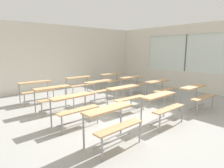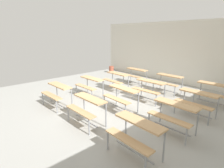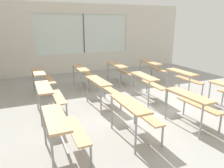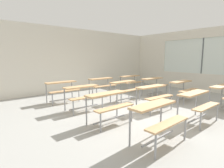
% 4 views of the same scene
% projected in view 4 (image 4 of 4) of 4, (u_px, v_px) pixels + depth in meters
% --- Properties ---
extents(ground, '(10.00, 9.00, 0.05)m').
position_uv_depth(ground, '(140.00, 114.00, 5.15)').
color(ground, '#9E9E99').
extents(wall_back, '(10.00, 0.12, 3.00)m').
position_uv_depth(wall_back, '(70.00, 60.00, 8.36)').
color(wall_back, silver).
rests_on(wall_back, ground).
extents(wall_right, '(0.12, 9.00, 3.00)m').
position_uv_depth(wall_right, '(216.00, 61.00, 7.97)').
color(wall_right, silver).
rests_on(wall_right, ground).
extents(desk_bench_r0c0, '(1.12, 0.63, 0.74)m').
position_uv_depth(desk_bench_r0c0, '(158.00, 114.00, 3.25)').
color(desk_bench_r0c0, tan).
rests_on(desk_bench_r0c0, ground).
extents(desk_bench_r0c1, '(1.11, 0.61, 0.74)m').
position_uv_depth(desk_bench_r0c1, '(198.00, 100.00, 4.35)').
color(desk_bench_r0c1, tan).
rests_on(desk_bench_r0c1, ground).
extents(desk_bench_r1c0, '(1.12, 0.63, 0.74)m').
position_uv_depth(desk_bench_r1c0, '(109.00, 101.00, 4.27)').
color(desk_bench_r1c0, tan).
rests_on(desk_bench_r1c0, ground).
extents(desk_bench_r1c1, '(1.12, 0.62, 0.74)m').
position_uv_depth(desk_bench_r1c1, '(154.00, 92.00, 5.36)').
color(desk_bench_r1c1, tan).
rests_on(desk_bench_r1c1, ground).
extents(desk_bench_r1c2, '(1.11, 0.61, 0.74)m').
position_uv_depth(desk_bench_r1c2, '(183.00, 86.00, 6.51)').
color(desk_bench_r1c2, tan).
rests_on(desk_bench_r1c2, ground).
extents(desk_bench_r2c0, '(1.10, 0.59, 0.74)m').
position_uv_depth(desk_bench_r2c0, '(83.00, 92.00, 5.34)').
color(desk_bench_r2c0, tan).
rests_on(desk_bench_r2c0, ground).
extents(desk_bench_r2c1, '(1.13, 0.64, 0.74)m').
position_uv_depth(desk_bench_r2c1, '(125.00, 86.00, 6.44)').
color(desk_bench_r2c1, tan).
rests_on(desk_bench_r2c1, ground).
extents(desk_bench_r2c2, '(1.10, 0.60, 0.74)m').
position_uv_depth(desk_bench_r2c2, '(154.00, 82.00, 7.52)').
color(desk_bench_r2c2, tan).
rests_on(desk_bench_r2c2, ground).
extents(desk_bench_r3c0, '(1.10, 0.60, 0.74)m').
position_uv_depth(desk_bench_r3c0, '(62.00, 87.00, 6.33)').
color(desk_bench_r3c0, tan).
rests_on(desk_bench_r3c0, ground).
extents(desk_bench_r3c1, '(1.10, 0.59, 0.74)m').
position_uv_depth(desk_bench_r3c1, '(102.00, 83.00, 7.45)').
color(desk_bench_r3c1, tan).
rests_on(desk_bench_r3c1, ground).
extents(desk_bench_r3c2, '(1.11, 0.61, 0.74)m').
position_uv_depth(desk_bench_r3c2, '(131.00, 79.00, 8.53)').
color(desk_bench_r3c2, tan).
rests_on(desk_bench_r3c2, ground).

